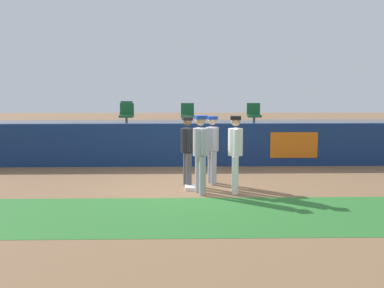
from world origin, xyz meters
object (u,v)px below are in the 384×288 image
at_px(player_coach_visitor, 200,149).
at_px(seat_front_right, 254,114).
at_px(player_runner_visitor, 212,145).
at_px(seat_front_center, 187,114).
at_px(player_umpire, 187,146).
at_px(first_base, 193,188).
at_px(seat_back_left, 126,111).
at_px(player_fielder_home, 236,149).
at_px(seat_front_left, 127,114).

height_order(player_coach_visitor, seat_front_right, seat_front_right).
relative_size(player_runner_visitor, seat_front_right, 2.11).
relative_size(player_coach_visitor, seat_front_center, 2.22).
bearing_deg(seat_front_center, player_umpire, -90.79).
bearing_deg(player_coach_visitor, first_base, -176.28).
bearing_deg(first_base, seat_back_left, 110.19).
xyz_separation_m(player_fielder_home, seat_front_left, (-3.17, 5.05, 0.50)).
xyz_separation_m(player_fielder_home, seat_front_center, (-1.08, 5.05, 0.50)).
distance_m(player_runner_visitor, seat_front_right, 4.46).
bearing_deg(player_coach_visitor, player_runner_visitor, 147.56).
relative_size(player_umpire, seat_front_left, 2.11).
relative_size(first_base, player_runner_visitor, 0.23).
bearing_deg(player_umpire, seat_front_left, -166.55).
relative_size(first_base, seat_back_left, 0.48).
bearing_deg(player_fielder_home, seat_front_right, 172.19).
bearing_deg(first_base, player_coach_visitor, -71.41).
bearing_deg(player_umpire, first_base, 10.36).
bearing_deg(player_runner_visitor, player_fielder_home, 14.96).
height_order(player_runner_visitor, player_umpire, player_umpire).
height_order(player_fielder_home, seat_front_right, seat_front_right).
relative_size(player_fielder_home, seat_front_center, 2.20).
relative_size(player_fielder_home, player_runner_visitor, 1.04).
relative_size(first_base, seat_front_center, 0.48).
relative_size(player_runner_visitor, player_coach_visitor, 0.95).
bearing_deg(seat_back_left, seat_front_left, -83.07).
relative_size(player_coach_visitor, seat_front_left, 2.22).
bearing_deg(seat_front_right, seat_front_center, -180.00).
distance_m(player_coach_visitor, seat_front_left, 5.70).
bearing_deg(seat_back_left, first_base, -69.81).
bearing_deg(seat_front_right, seat_front_left, 180.00).
bearing_deg(seat_front_center, player_runner_visitor, -81.82).
bearing_deg(seat_back_left, player_runner_visitor, -63.74).
relative_size(seat_back_left, seat_front_center, 1.00).
relative_size(player_fielder_home, seat_back_left, 2.20).
bearing_deg(player_coach_visitor, seat_back_left, -174.80).
bearing_deg(seat_front_center, seat_front_left, 179.99).
distance_m(player_umpire, seat_front_center, 4.40).
xyz_separation_m(player_runner_visitor, player_coach_visitor, (-0.35, -1.10, 0.06)).
height_order(player_runner_visitor, seat_front_right, seat_front_right).
height_order(first_base, player_coach_visitor, player_coach_visitor).
xyz_separation_m(player_runner_visitor, seat_front_center, (-0.59, 4.08, 0.54)).
height_order(player_umpire, seat_front_left, seat_front_left).
xyz_separation_m(first_base, player_umpire, (-0.13, 0.33, 0.99)).
height_order(player_fielder_home, player_runner_visitor, player_fielder_home).
distance_m(player_coach_visitor, player_umpire, 0.87).
bearing_deg(player_runner_visitor, seat_front_right, 145.38).
height_order(player_coach_visitor, seat_front_left, seat_front_left).
distance_m(player_runner_visitor, seat_back_left, 6.58).
relative_size(player_runner_visitor, seat_front_left, 2.11).
bearing_deg(seat_back_left, player_umpire, -69.91).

